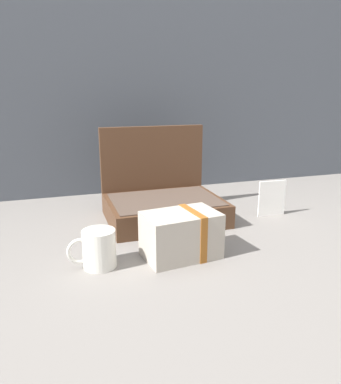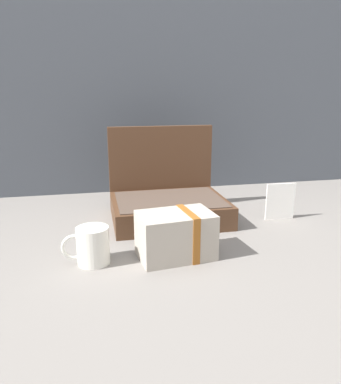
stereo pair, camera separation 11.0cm
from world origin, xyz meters
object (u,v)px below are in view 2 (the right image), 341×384
Objects in this scene: open_suitcase at (167,199)px; info_card_left at (280,201)px; coffee_mug at (92,246)px; cream_toiletry_bag at (177,235)px.

open_suitcase is 0.40m from info_card_left.
info_card_left reaches higher than coffee_mug.
cream_toiletry_bag is 0.22m from coffee_mug.
open_suitcase is 1.84× the size of cream_toiletry_bag.
cream_toiletry_bag is 1.71× the size of coffee_mug.
open_suitcase is 0.32m from cream_toiletry_bag.
coffee_mug is 0.96× the size of info_card_left.
info_card_left is (0.65, 0.21, 0.02)m from coffee_mug.
open_suitcase reaches higher than cream_toiletry_bag.
coffee_mug is at bearing -129.90° from open_suitcase.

